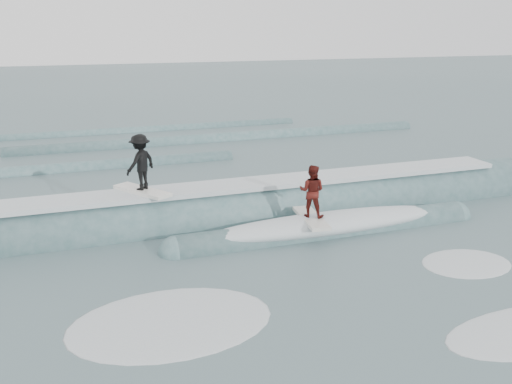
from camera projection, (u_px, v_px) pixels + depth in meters
name	position (u px, v px, depth m)	size (l,w,h in m)	color
ground	(330.00, 298.00, 12.74)	(160.00, 160.00, 0.00)	#394F53
breaking_wave	(256.00, 217.00, 17.87)	(23.74, 3.84, 2.12)	#3B6164
surfer_black	(141.00, 165.00, 16.47)	(1.52, 1.99, 1.73)	silver
surfer_red	(312.00, 195.00, 16.15)	(0.93, 2.06, 1.61)	silver
whitewater	(440.00, 333.00, 11.30)	(13.24, 6.99, 0.10)	silver
far_swells	(126.00, 149.00, 27.94)	(34.12, 8.65, 0.80)	#3B6164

